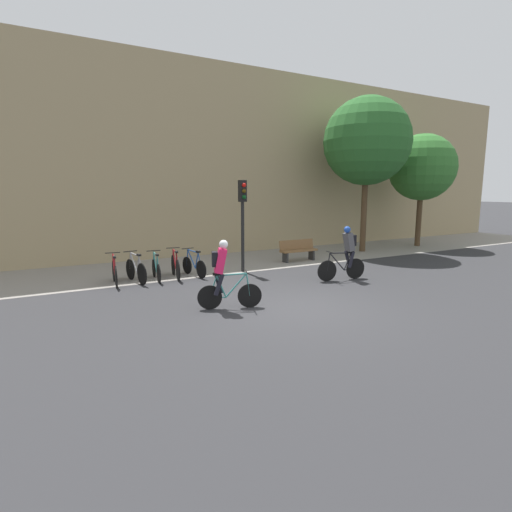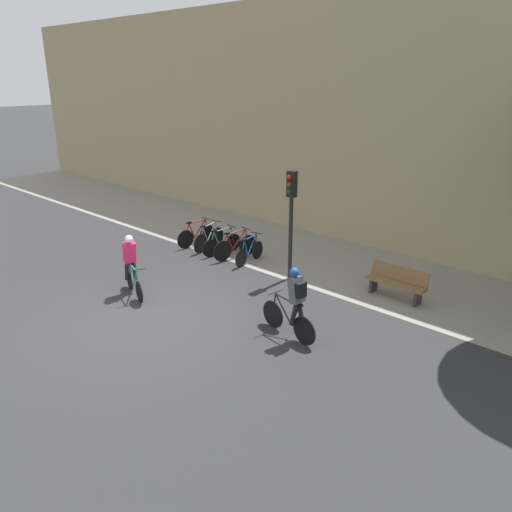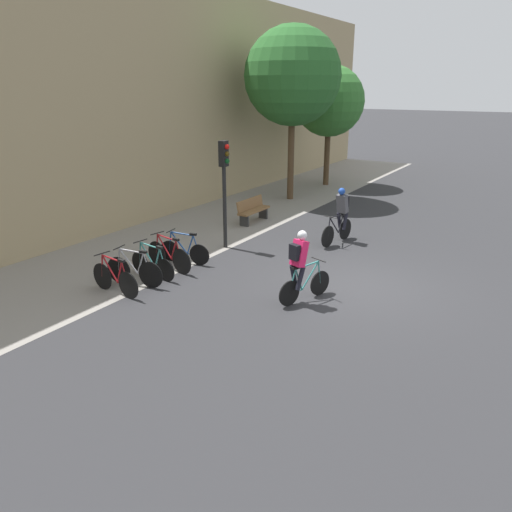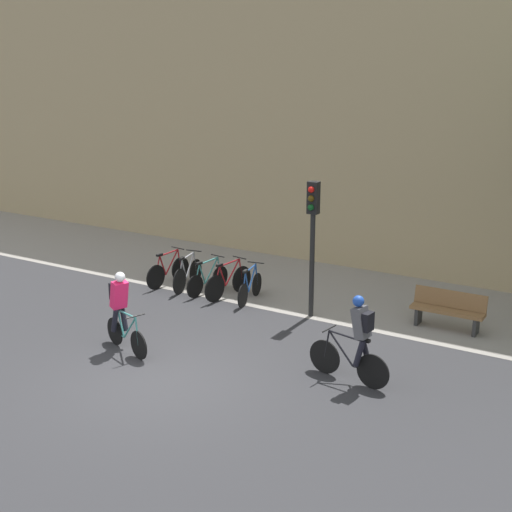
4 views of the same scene
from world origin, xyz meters
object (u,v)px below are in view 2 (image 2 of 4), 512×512
(cyclist_pink, at_px, (131,262))
(bench, at_px, (397,282))
(parked_bike_2, at_px, (222,243))
(parked_bike_4, at_px, (249,252))
(traffic_light_pole, at_px, (291,205))
(parked_bike_3, at_px, (235,247))
(parked_bike_1, at_px, (209,239))
(cyclist_grey, at_px, (294,302))
(parked_bike_0, at_px, (197,235))

(cyclist_pink, height_order, bench, cyclist_pink)
(cyclist_pink, distance_m, parked_bike_2, 4.14)
(parked_bike_4, height_order, bench, parked_bike_4)
(traffic_light_pole, height_order, bench, traffic_light_pole)
(parked_bike_3, xyz_separation_m, traffic_light_pole, (2.49, -0.16, 1.89))
(cyclist_pink, bearing_deg, parked_bike_3, 89.08)
(parked_bike_1, bearing_deg, parked_bike_2, -0.16)
(parked_bike_2, xyz_separation_m, parked_bike_4, (1.32, 0.00, -0.00))
(parked_bike_1, height_order, parked_bike_3, parked_bike_3)
(cyclist_grey, bearing_deg, parked_bike_3, 148.53)
(parked_bike_4, bearing_deg, parked_bike_0, 179.98)
(parked_bike_0, bearing_deg, parked_bike_4, -0.02)
(cyclist_grey, relative_size, traffic_light_pole, 0.54)
(parked_bike_2, height_order, traffic_light_pole, traffic_light_pole)
(parked_bike_1, height_order, parked_bike_2, parked_bike_1)
(cyclist_pink, bearing_deg, bench, 40.41)
(parked_bike_0, xyz_separation_m, parked_bike_2, (1.32, -0.00, -0.02))
(parked_bike_2, xyz_separation_m, traffic_light_pole, (3.15, -0.16, 1.92))
(cyclist_grey, height_order, parked_bike_2, cyclist_grey)
(parked_bike_1, relative_size, bench, 0.98)
(cyclist_grey, distance_m, parked_bike_4, 5.22)
(traffic_light_pole, bearing_deg, parked_bike_3, 176.27)
(parked_bike_1, bearing_deg, cyclist_grey, -25.75)
(cyclist_grey, xyz_separation_m, bench, (0.67, 3.74, -0.48))
(parked_bike_4, bearing_deg, parked_bike_2, -179.98)
(parked_bike_3, distance_m, bench, 5.62)
(parked_bike_0, bearing_deg, parked_bike_1, 0.04)
(bench, bearing_deg, parked_bike_2, -173.19)
(cyclist_pink, height_order, parked_bike_2, cyclist_pink)
(cyclist_grey, height_order, parked_bike_1, cyclist_grey)
(parked_bike_0, xyz_separation_m, parked_bike_1, (0.66, 0.00, 0.00))
(cyclist_grey, bearing_deg, bench, 79.81)
(parked_bike_2, relative_size, bench, 0.97)
(cyclist_grey, distance_m, bench, 3.83)
(cyclist_pink, relative_size, parked_bike_3, 1.00)
(cyclist_pink, distance_m, cyclist_grey, 5.08)
(parked_bike_2, relative_size, parked_bike_4, 1.04)
(parked_bike_1, bearing_deg, parked_bike_4, -0.04)
(parked_bike_3, bearing_deg, traffic_light_pole, -3.73)
(parked_bike_3, relative_size, parked_bike_4, 1.11)
(parked_bike_2, relative_size, traffic_light_pole, 0.49)
(cyclist_grey, height_order, parked_bike_4, cyclist_grey)
(cyclist_grey, xyz_separation_m, parked_bike_3, (-4.90, 3.00, -0.53))
(traffic_light_pole, bearing_deg, parked_bike_1, 177.55)
(parked_bike_3, bearing_deg, cyclist_pink, -90.92)
(cyclist_pink, distance_m, parked_bike_4, 4.16)
(parked_bike_1, bearing_deg, parked_bike_0, -179.96)
(parked_bike_0, height_order, parked_bike_1, parked_bike_1)
(parked_bike_1, relative_size, parked_bike_4, 1.05)
(parked_bike_0, xyz_separation_m, traffic_light_pole, (4.47, -0.16, 1.90))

